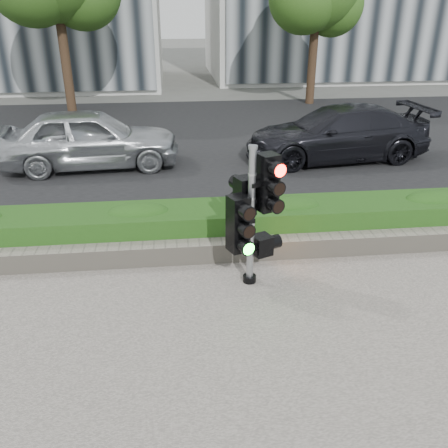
{
  "coord_description": "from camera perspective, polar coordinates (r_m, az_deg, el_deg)",
  "views": [
    {
      "loc": [
        -0.54,
        -5.13,
        3.96
      ],
      "look_at": [
        0.08,
        0.6,
        1.29
      ],
      "focal_mm": 38.0,
      "sensor_mm": 36.0,
      "label": 1
    }
  ],
  "objects": [
    {
      "name": "stone_wall",
      "position": [
        7.99,
        -1.62,
        -3.22
      ],
      "size": [
        12.0,
        0.32,
        0.34
      ],
      "primitive_type": "cube",
      "color": "gray",
      "rests_on": "sidewalk"
    },
    {
      "name": "hedge",
      "position": [
        8.49,
        -2.0,
        -0.15
      ],
      "size": [
        12.0,
        1.0,
        0.68
      ],
      "primitive_type": "cube",
      "color": "#387B26",
      "rests_on": "sidewalk"
    },
    {
      "name": "curb",
      "position": [
        9.17,
        -2.26,
        -0.33
      ],
      "size": [
        60.0,
        0.25,
        0.12
      ],
      "primitive_type": "cube",
      "color": "gray",
      "rests_on": "ground"
    },
    {
      "name": "car_silver",
      "position": [
        13.01,
        -15.82,
        9.88
      ],
      "size": [
        4.69,
        2.18,
        1.56
      ],
      "primitive_type": "imported",
      "rotation": [
        0.0,
        0.0,
        1.65
      ],
      "color": "#B1B4B9",
      "rests_on": "road"
    },
    {
      "name": "ground",
      "position": [
        6.5,
        -0.16,
        -12.65
      ],
      "size": [
        120.0,
        120.0,
        0.0
      ],
      "primitive_type": "plane",
      "color": "#51514C",
      "rests_on": "ground"
    },
    {
      "name": "car_dark",
      "position": [
        13.62,
        13.43,
        10.57
      ],
      "size": [
        5.19,
        2.49,
        1.46
      ],
      "primitive_type": "imported",
      "rotation": [
        0.0,
        0.0,
        -1.48
      ],
      "color": "black",
      "rests_on": "road"
    },
    {
      "name": "road",
      "position": [
        15.64,
        -4.13,
        10.19
      ],
      "size": [
        60.0,
        13.0,
        0.02
      ],
      "primitive_type": "cube",
      "color": "black",
      "rests_on": "ground"
    },
    {
      "name": "traffic_signal",
      "position": [
        6.95,
        3.37,
        1.75
      ],
      "size": [
        0.79,
        0.7,
        2.18
      ],
      "rotation": [
        0.0,
        0.0,
        0.39
      ],
      "color": "black",
      "rests_on": "sidewalk"
    }
  ]
}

